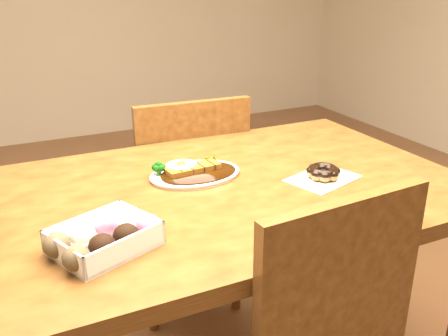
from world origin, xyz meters
name	(u,v)px	position (x,y,z in m)	size (l,w,h in m)	color
table	(230,218)	(0.00, 0.00, 0.65)	(1.20, 0.80, 0.75)	#49280E
chair_far	(184,196)	(0.08, 0.53, 0.48)	(0.44, 0.44, 0.87)	#49280E
katsu_curry_plate	(193,172)	(-0.07, 0.09, 0.76)	(0.25, 0.18, 0.05)	white
donut_box	(103,237)	(-0.37, -0.18, 0.78)	(0.23, 0.21, 0.05)	white
pon_de_ring	(323,172)	(0.24, -0.08, 0.77)	(0.21, 0.18, 0.04)	silver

